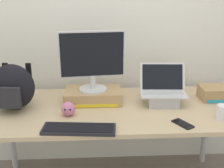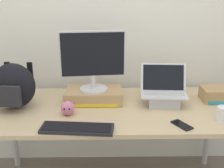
% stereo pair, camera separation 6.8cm
% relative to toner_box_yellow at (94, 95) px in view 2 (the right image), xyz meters
% --- Properties ---
extents(back_wall, '(7.00, 0.10, 2.60)m').
position_rel_toner_box_yellow_xyz_m(back_wall, '(0.14, 0.38, 0.53)').
color(back_wall, silver).
rests_on(back_wall, ground).
extents(desk, '(1.84, 0.80, 0.73)m').
position_rel_toner_box_yellow_xyz_m(desk, '(0.14, -0.12, -0.11)').
color(desk, tan).
rests_on(desk, ground).
extents(toner_box_yellow, '(0.43, 0.25, 0.09)m').
position_rel_toner_box_yellow_xyz_m(toner_box_yellow, '(0.00, 0.00, 0.00)').
color(toner_box_yellow, tan).
rests_on(toner_box_yellow, desk).
extents(desktop_monitor, '(0.48, 0.21, 0.44)m').
position_rel_toner_box_yellow_xyz_m(desktop_monitor, '(0.00, -0.00, 0.28)').
color(desktop_monitor, silver).
rests_on(desktop_monitor, toner_box_yellow).
extents(open_laptop, '(0.35, 0.24, 0.29)m').
position_rel_toner_box_yellow_xyz_m(open_laptop, '(0.52, -0.06, 0.02)').
color(open_laptop, '#ADADB2').
rests_on(open_laptop, desk).
extents(external_keyboard, '(0.46, 0.18, 0.02)m').
position_rel_toner_box_yellow_xyz_m(external_keyboard, '(-0.08, -0.45, -0.04)').
color(external_keyboard, black).
rests_on(external_keyboard, desk).
extents(messenger_backpack, '(0.33, 0.28, 0.33)m').
position_rel_toner_box_yellow_xyz_m(messenger_backpack, '(-0.56, -0.10, 0.12)').
color(messenger_backpack, black).
rests_on(messenger_backpack, desk).
extents(coffee_mug, '(0.12, 0.08, 0.10)m').
position_rel_toner_box_yellow_xyz_m(coffee_mug, '(0.86, -0.35, 0.00)').
color(coffee_mug, silver).
rests_on(coffee_mug, desk).
extents(cell_phone, '(0.13, 0.16, 0.01)m').
position_rel_toner_box_yellow_xyz_m(cell_phone, '(0.58, -0.41, -0.04)').
color(cell_phone, black).
rests_on(cell_phone, desk).
extents(plush_toy, '(0.10, 0.10, 0.10)m').
position_rel_toner_box_yellow_xyz_m(plush_toy, '(-0.17, -0.23, 0.00)').
color(plush_toy, '#CC7099').
rests_on(plush_toy, desk).
extents(toner_box_cyan, '(0.32, 0.18, 0.10)m').
position_rel_toner_box_yellow_xyz_m(toner_box_cyan, '(0.99, -0.00, 0.00)').
color(toner_box_cyan, '#A88456').
rests_on(toner_box_cyan, desk).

